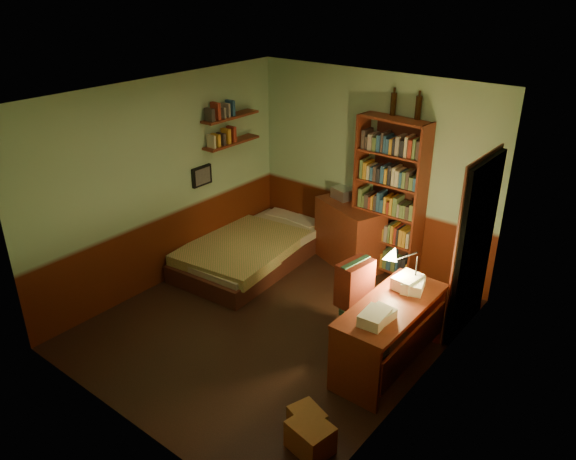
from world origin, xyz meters
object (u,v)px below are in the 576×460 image
Objects in this scene: bed at (253,241)px; dresser at (349,234)px; cardboard_box_a at (310,437)px; cardboard_box_b at (307,420)px; mini_stereo at (343,193)px; desk at (390,335)px; office_chair at (368,307)px; desk_lamp at (417,258)px; bookshelf at (389,199)px.

bed is 1.32m from dresser.
cardboard_box_b is at bearing 133.65° from cardboard_box_a.
mini_stereo reaches higher than dresser.
bed is 3.21m from cardboard_box_b.
dresser is at bearing 116.44° from cardboard_box_b.
mini_stereo is 0.93× the size of cardboard_box_b.
mini_stereo is 0.20× the size of desk.
desk is 3.85× the size of cardboard_box_a.
cardboard_box_b is (-0.16, 0.16, -0.03)m from cardboard_box_a.
dresser is (1.05, 0.79, 0.11)m from bed.
bed is at bearing 139.79° from cardboard_box_a.
mini_stereo is at bearing 43.54° from bed.
office_chair is 3.00× the size of cardboard_box_a.
cardboard_box_a is (2.62, -2.21, -0.19)m from bed.
desk_lamp is 2.20× the size of cardboard_box_b.
bookshelf reaches higher than desk.
desk_lamp reaches higher than desk.
desk is (1.53, -1.61, -0.06)m from dresser.
bookshelf is at bearing 14.39° from mini_stereo.
mini_stereo reaches higher than desk.
office_chair is at bearing -30.08° from dresser.
desk_lamp is (1.54, -1.18, 0.64)m from dresser.
bookshelf reaches higher than cardboard_box_b.
mini_stereo is at bearing 125.53° from desk_lamp.
bed is at bearing 140.22° from cardboard_box_b.
dresser is 3.53× the size of mini_stereo.
office_chair is (1.43, -1.66, -0.40)m from mini_stereo.
bed is at bearing 170.03° from office_chair.
desk is 1.41m from cardboard_box_a.
desk_lamp reaches higher than cardboard_box_a.
mini_stereo is (0.84, 0.92, 0.62)m from bed.
cardboard_box_b is at bearing -42.18° from dresser.
dresser is 3.28× the size of cardboard_box_b.
bed is 7.87× the size of mini_stereo.
desk_lamp reaches higher than dresser.
dresser is at bearing 117.57° from cardboard_box_a.
bookshelf is 1.84m from office_chair.
bed is 2.23× the size of dresser.
bookshelf is 1.63m from desk_lamp.
cardboard_box_a is at bearing -44.31° from bed.
dresser is 0.56m from mini_stereo.
office_chair is 1.57m from cardboard_box_a.
bookshelf is (0.51, 0.08, 0.61)m from dresser.
office_chair is at bearing -60.84° from bookshelf.
mini_stereo is 0.77× the size of cardboard_box_a.
mini_stereo is 2.23m from office_chair.
cardboard_box_a is at bearing -106.86° from desk_lamp.
desk_lamp is at bearing -12.52° from bed.
desk is (1.74, -1.74, -0.57)m from mini_stereo.
desk_lamp is at bearing 85.65° from cardboard_box_b.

